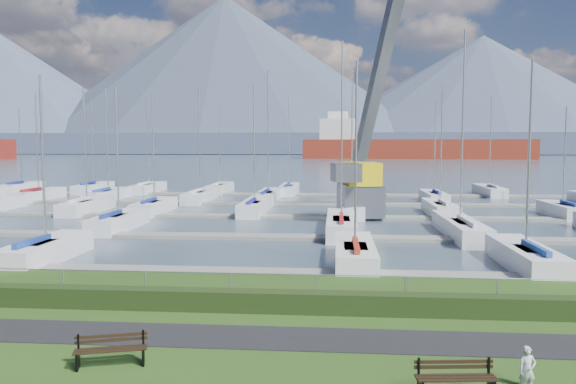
# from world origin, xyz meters

# --- Properties ---
(path) EXTENTS (160.00, 2.00, 0.04)m
(path) POSITION_xyz_m (0.00, -3.00, 0.01)
(path) COLOR black
(path) RESTS_ON grass
(water) EXTENTS (800.00, 540.00, 0.20)m
(water) POSITION_xyz_m (0.00, 260.00, -0.40)
(water) COLOR #3E4F5B
(hedge) EXTENTS (80.00, 0.70, 0.70)m
(hedge) POSITION_xyz_m (0.00, -0.40, 0.35)
(hedge) COLOR #203112
(hedge) RESTS_ON grass
(fence) EXTENTS (80.00, 0.04, 0.04)m
(fence) POSITION_xyz_m (0.00, 0.00, 1.20)
(fence) COLOR #9CA0A5
(fence) RESTS_ON grass
(foothill) EXTENTS (900.00, 80.00, 12.00)m
(foothill) POSITION_xyz_m (0.00, 330.00, 6.00)
(foothill) COLOR #4A536C
(foothill) RESTS_ON water
(mountains) EXTENTS (1190.00, 360.00, 115.00)m
(mountains) POSITION_xyz_m (7.35, 404.62, 46.68)
(mountains) COLOR #49576C
(mountains) RESTS_ON water
(docks) EXTENTS (90.00, 41.60, 0.25)m
(docks) POSITION_xyz_m (0.00, 26.00, -0.22)
(docks) COLOR gray
(docks) RESTS_ON water
(bench_left) EXTENTS (1.84, 0.92, 0.85)m
(bench_left) POSITION_xyz_m (-3.06, -5.38, 0.42)
(bench_left) COLOR black
(bench_left) RESTS_ON grass
(bench_right) EXTENTS (1.84, 0.62, 0.85)m
(bench_right) POSITION_xyz_m (5.33, -6.40, 0.42)
(bench_right) COLOR black
(bench_right) RESTS_ON grass
(person) EXTENTS (0.44, 0.32, 1.12)m
(person) POSITION_xyz_m (7.10, -5.77, 0.56)
(person) COLOR #BBBBC2
(person) RESTS_ON grass
(crane) EXTENTS (6.72, 13.18, 22.35)m
(crane) POSITION_xyz_m (5.07, 27.15, 5.33)
(crane) COLOR slate
(crane) RESTS_ON water
(cargo_ship_mid) EXTENTS (92.30, 24.10, 21.50)m
(cargo_ship_mid) POSITION_xyz_m (30.97, 215.04, 3.62)
(cargo_ship_mid) COLOR maroon
(cargo_ship_mid) RESTS_ON water
(sailboat_fleet) EXTENTS (75.39, 49.53, 13.67)m
(sailboat_fleet) POSITION_xyz_m (-3.18, 28.73, 5.41)
(sailboat_fleet) COLOR silver
(sailboat_fleet) RESTS_ON water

